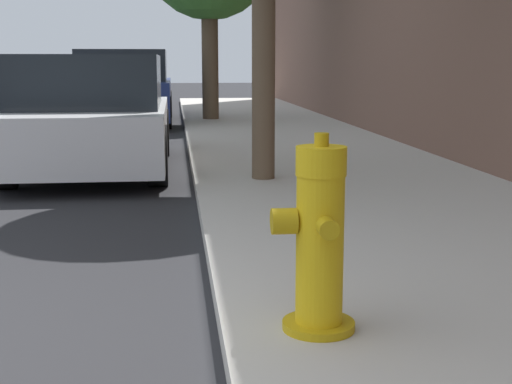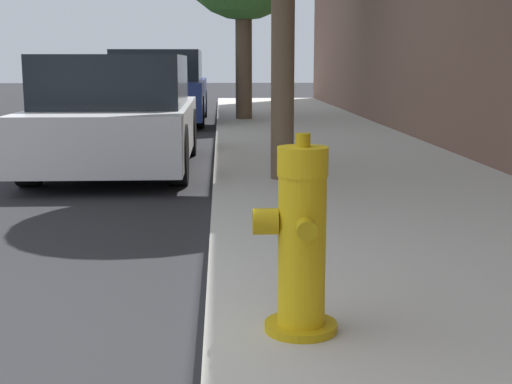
{
  "view_description": "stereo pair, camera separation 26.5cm",
  "coord_description": "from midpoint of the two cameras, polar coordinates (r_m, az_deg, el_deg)",
  "views": [
    {
      "loc": [
        1.58,
        -2.53,
        1.25
      ],
      "look_at": [
        2.05,
        1.53,
        0.5
      ],
      "focal_mm": 50.0,
      "sensor_mm": 36.0,
      "label": 1
    },
    {
      "loc": [
        1.85,
        -2.55,
        1.25
      ],
      "look_at": [
        2.05,
        1.53,
        0.5
      ],
      "focal_mm": 50.0,
      "sensor_mm": 36.0,
      "label": 2
    }
  ],
  "objects": [
    {
      "name": "fire_hydrant",
      "position": [
        3.0,
        6.12,
        -4.06
      ],
      "size": [
        0.36,
        0.38,
        0.85
      ],
      "color": "#C39C11",
      "rests_on": "sidewalk_slab"
    },
    {
      "name": "parked_car_near",
      "position": [
        8.43,
        -10.06,
        6.07
      ],
      "size": [
        1.7,
        3.81,
        1.32
      ],
      "color": "silver",
      "rests_on": "ground_plane"
    },
    {
      "name": "parked_car_mid",
      "position": [
        14.88,
        -7.19,
        8.22
      ],
      "size": [
        1.87,
        4.38,
        1.47
      ],
      "color": "navy",
      "rests_on": "ground_plane"
    }
  ]
}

